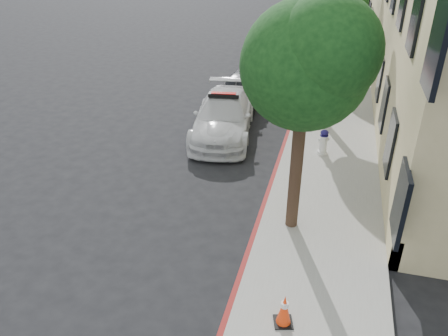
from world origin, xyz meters
TOP-DOWN VIEW (x-y plane):
  - ground at (0.00, 0.00)m, footprint 120.00×120.00m
  - sidewalk at (3.60, 10.00)m, footprint 3.20×50.00m
  - curb_strip at (2.06, 10.00)m, footprint 0.12×50.00m
  - tree_near at (2.93, -2.01)m, footprint 2.92×2.82m
  - tree_mid at (2.93, 5.99)m, footprint 2.77×2.64m
  - police_car at (-0.30, 3.29)m, footprint 2.76×5.34m
  - parked_car_mid at (-0.29, 6.48)m, footprint 2.12×4.51m
  - parked_car_far at (-0.29, 14.10)m, footprint 1.82×3.99m
  - fire_hydrant at (3.41, 2.29)m, footprint 0.36×0.33m
  - traffic_cone at (3.15, -5.24)m, footprint 0.44×0.44m

SIDE VIEW (x-z plane):
  - ground at x=0.00m, z-range 0.00..0.00m
  - sidewalk at x=3.60m, z-range 0.00..0.15m
  - curb_strip at x=2.06m, z-range 0.00..0.15m
  - traffic_cone at x=3.15m, z-range 0.15..0.84m
  - fire_hydrant at x=3.41m, z-range 0.14..1.00m
  - parked_car_far at x=-0.29m, z-range 0.00..1.27m
  - police_car at x=-0.30m, z-range -0.07..1.56m
  - parked_car_mid at x=-0.29m, z-range 0.00..1.49m
  - tree_mid at x=2.93m, z-range 1.45..6.88m
  - tree_near at x=2.93m, z-range 1.46..7.08m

